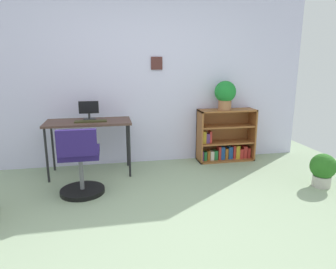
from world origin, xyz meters
The scene contains 9 objects.
ground_plane centered at (0.00, 0.00, 0.00)m, with size 6.24×6.24×0.00m, color #91A684.
wall_back centered at (0.00, 2.15, 1.28)m, with size 5.20×0.12×2.57m.
desk centered at (-0.74, 1.72, 0.69)m, with size 1.13×0.54×0.75m.
monitor centered at (-0.73, 1.83, 0.88)m, with size 0.27×0.17×0.26m.
keyboard centered at (-0.70, 1.65, 0.76)m, with size 0.42×0.12×0.02m, color #36351A.
office_chair centered at (-0.81, 1.01, 0.37)m, with size 0.52×0.55×0.83m.
bookshelf_low centered at (1.32, 1.95, 0.35)m, with size 0.89×0.30×0.81m.
potted_plant_on_shelf centered at (1.28, 1.90, 1.06)m, with size 0.32×0.32×0.44m.
potted_plant_floor centered at (2.12, 0.69, 0.23)m, with size 0.31×0.31×0.42m.
Camera 1 is at (-0.46, -2.41, 1.51)m, focal length 32.25 mm.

